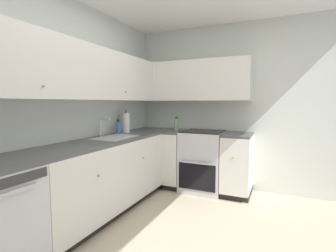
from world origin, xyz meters
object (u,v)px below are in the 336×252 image
at_px(soap_bottle, 118,127).
at_px(paper_towel_roll, 126,123).
at_px(oven_range, 203,160).
at_px(oil_bottle, 176,124).

height_order(soap_bottle, paper_towel_roll, paper_towel_roll).
relative_size(oven_range, soap_bottle, 5.23).
xyz_separation_m(oven_range, paper_towel_roll, (-0.57, 1.03, 0.59)).
bearing_deg(oven_range, oil_bottle, 92.45).
xyz_separation_m(soap_bottle, paper_towel_roll, (0.16, -0.02, 0.05)).
relative_size(soap_bottle, paper_towel_roll, 0.58).
bearing_deg(oil_bottle, paper_towel_roll, 133.57).
relative_size(oven_range, paper_towel_roll, 3.05).
distance_m(oven_range, paper_towel_roll, 1.32).
height_order(soap_bottle, oil_bottle, oil_bottle).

